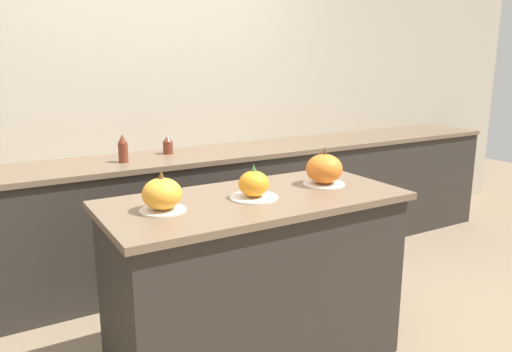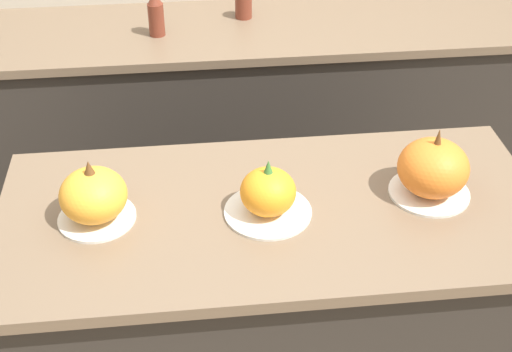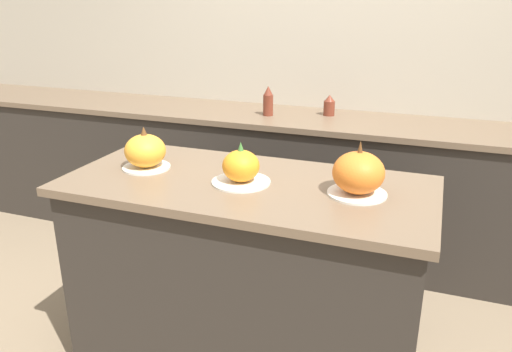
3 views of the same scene
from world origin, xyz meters
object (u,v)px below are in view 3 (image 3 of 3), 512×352
pumpkin_cake_right (358,174)px  bottle_tall (268,101)px  bottle_short (329,106)px  pumpkin_cake_left (145,152)px  pumpkin_cake_center (241,168)px

pumpkin_cake_right → bottle_tall: bearing=123.2°
bottle_tall → bottle_short: 0.39m
pumpkin_cake_left → pumpkin_cake_center: (0.46, -0.03, -0.01)m
pumpkin_cake_right → bottle_tall: pumpkin_cake_right is taller
bottle_tall → bottle_short: bearing=20.7°
pumpkin_cake_center → bottle_tall: bearing=104.0°
pumpkin_cake_center → bottle_short: size_ratio=1.82×
pumpkin_cake_left → bottle_tall: (0.16, 1.17, 0.01)m
pumpkin_cake_right → bottle_short: pumpkin_cake_right is taller
pumpkin_cake_center → bottle_short: pumpkin_cake_center is taller
pumpkin_cake_center → pumpkin_cake_right: size_ratio=1.05×
pumpkin_cake_center → bottle_tall: size_ratio=1.27×
pumpkin_cake_right → bottle_short: 1.35m
pumpkin_cake_right → bottle_tall: 1.38m
bottle_short → pumpkin_cake_center: bearing=-92.7°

